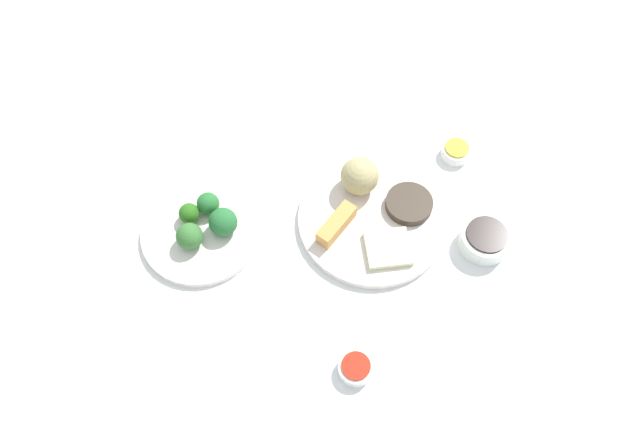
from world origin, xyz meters
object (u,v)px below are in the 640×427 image
Objects in this scene: main_plate at (372,219)px; broccoli_plate at (201,231)px; sauce_ramekin_sweet_and_sour at (356,368)px; soy_sauce_bowl at (485,240)px; sauce_ramekin_hot_mustard at (456,152)px.

main_plate reaches higher than broccoli_plate.
broccoli_plate is at bearing 43.09° from sauce_ramekin_sweet_and_sour.
soy_sauce_bowl reaches higher than broccoli_plate.
sauce_ramekin_hot_mustard is at bearing -52.51° from main_plate.
sauce_ramekin_hot_mustard reaches higher than main_plate.
soy_sauce_bowl is 1.58× the size of sauce_ramekin_hot_mustard.
broccoli_plate is (-0.00, 0.32, -0.00)m from main_plate.
main_plate is 4.80× the size of sauce_ramekin_sweet_and_sour.
sauce_ramekin_sweet_and_sour is (-0.42, 0.24, 0.00)m from sauce_ramekin_hot_mustard.
soy_sauce_bowl reaches higher than sauce_ramekin_hot_mustard.
sauce_ramekin_hot_mustard is at bearing 3.72° from soy_sauce_bowl.
soy_sauce_bowl is 1.58× the size of sauce_ramekin_sweet_and_sour.
soy_sauce_bowl is 0.34m from sauce_ramekin_sweet_and_sour.
broccoli_plate is at bearing 105.88° from sauce_ramekin_hot_mustard.
sauce_ramekin_sweet_and_sour is (-0.22, 0.26, -0.01)m from soy_sauce_bowl.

